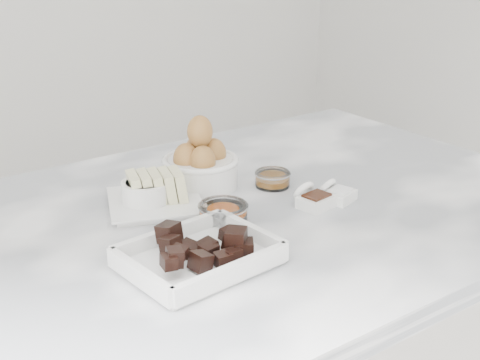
% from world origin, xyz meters
% --- Properties ---
extents(marble_slab, '(1.20, 0.80, 0.04)m').
position_xyz_m(marble_slab, '(0.00, 0.00, 0.92)').
color(marble_slab, white).
rests_on(marble_slab, cabinet).
extents(chocolate_dish, '(0.23, 0.18, 0.06)m').
position_xyz_m(chocolate_dish, '(-0.17, -0.13, 0.96)').
color(chocolate_dish, white).
rests_on(chocolate_dish, marble_slab).
extents(butter_plate, '(0.21, 0.21, 0.07)m').
position_xyz_m(butter_plate, '(-0.12, 0.09, 0.96)').
color(butter_plate, white).
rests_on(butter_plate, marble_slab).
extents(sugar_ramekin, '(0.08, 0.08, 0.05)m').
position_xyz_m(sugar_ramekin, '(-0.13, 0.10, 0.97)').
color(sugar_ramekin, white).
rests_on(sugar_ramekin, marble_slab).
extents(egg_bowl, '(0.15, 0.15, 0.14)m').
position_xyz_m(egg_bowl, '(0.00, 0.13, 0.99)').
color(egg_bowl, white).
rests_on(egg_bowl, marble_slab).
extents(honey_bowl, '(0.07, 0.07, 0.03)m').
position_xyz_m(honey_bowl, '(0.11, 0.05, 0.96)').
color(honey_bowl, white).
rests_on(honey_bowl, marble_slab).
extents(zest_bowl, '(0.09, 0.09, 0.04)m').
position_xyz_m(zest_bowl, '(-0.06, -0.03, 0.96)').
color(zest_bowl, white).
rests_on(zest_bowl, marble_slab).
extents(vanilla_spoon, '(0.07, 0.08, 0.05)m').
position_xyz_m(vanilla_spoon, '(0.11, -0.07, 0.95)').
color(vanilla_spoon, white).
rests_on(vanilla_spoon, marble_slab).
extents(salt_spoon, '(0.06, 0.08, 0.04)m').
position_xyz_m(salt_spoon, '(0.16, -0.07, 0.95)').
color(salt_spoon, white).
rests_on(salt_spoon, marble_slab).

